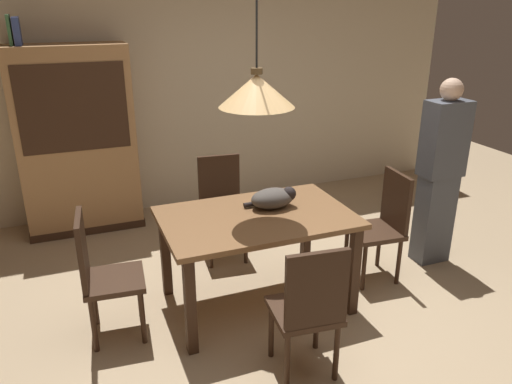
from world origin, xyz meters
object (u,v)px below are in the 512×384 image
(book_green_slim, at_px, (10,30))
(book_blue_wide, at_px, (17,31))
(chair_near_front, at_px, (309,307))
(hutch_bookcase, at_px, (78,145))
(chair_far_back, at_px, (222,203))
(chair_left_side, at_px, (101,272))
(person_standing, at_px, (440,174))
(chair_right_side, at_px, (383,222))
(cat_sleeping, at_px, (274,198))
(dining_table, at_px, (257,228))
(pendant_lamp, at_px, (257,90))

(book_green_slim, height_order, book_blue_wide, book_green_slim)
(chair_near_front, distance_m, hutch_bookcase, 3.07)
(hutch_bookcase, relative_size, book_green_slim, 7.12)
(chair_far_back, distance_m, chair_left_side, 1.43)
(chair_near_front, xyz_separation_m, person_standing, (1.74, 0.96, 0.32))
(chair_far_back, bearing_deg, hutch_bookcase, 136.53)
(chair_near_front, height_order, book_blue_wide, book_blue_wide)
(chair_near_front, xyz_separation_m, hutch_bookcase, (-1.12, 2.84, 0.38))
(chair_far_back, height_order, book_blue_wide, book_blue_wide)
(chair_right_side, height_order, cat_sleeping, chair_right_side)
(chair_left_side, distance_m, cat_sleeping, 1.35)
(hutch_bookcase, relative_size, person_standing, 1.13)
(dining_table, xyz_separation_m, pendant_lamp, (0.00, 0.00, 1.01))
(chair_far_back, distance_m, pendant_lamp, 1.45)
(dining_table, distance_m, person_standing, 1.74)
(chair_near_front, relative_size, chair_left_side, 1.00)
(pendant_lamp, xyz_separation_m, book_green_slim, (-1.57, 1.96, 0.32))
(chair_left_side, relative_size, cat_sleeping, 2.38)
(chair_far_back, bearing_deg, person_standing, -24.81)
(book_green_slim, bearing_deg, hutch_bookcase, -0.20)
(dining_table, xyz_separation_m, book_blue_wide, (-1.51, 1.96, 1.32))
(chair_near_front, xyz_separation_m, book_green_slim, (-1.56, 2.84, 1.47))
(chair_left_side, bearing_deg, cat_sleeping, 3.68)
(book_green_slim, bearing_deg, chair_left_side, -77.33)
(chair_far_back, relative_size, pendant_lamp, 0.72)
(pendant_lamp, distance_m, hutch_bookcase, 2.39)
(chair_near_front, bearing_deg, chair_left_side, 141.68)
(cat_sleeping, height_order, book_green_slim, book_green_slim)
(chair_far_back, distance_m, book_blue_wide, 2.37)
(pendant_lamp, relative_size, person_standing, 0.79)
(chair_near_front, distance_m, book_green_slim, 3.55)
(dining_table, bearing_deg, book_green_slim, 128.66)
(book_blue_wide, bearing_deg, book_green_slim, 180.00)
(book_green_slim, relative_size, person_standing, 0.16)
(chair_right_side, bearing_deg, dining_table, 179.68)
(cat_sleeping, height_order, hutch_bookcase, hutch_bookcase)
(chair_far_back, xyz_separation_m, chair_right_side, (1.12, -0.88, 0.00))
(person_standing, bearing_deg, pendant_lamp, -177.36)
(book_blue_wide, bearing_deg, dining_table, -52.38)
(chair_left_side, relative_size, book_green_slim, 3.58)
(pendant_lamp, height_order, book_blue_wide, pendant_lamp)
(pendant_lamp, relative_size, book_green_slim, 5.00)
(hutch_bookcase, height_order, book_green_slim, book_green_slim)
(dining_table, bearing_deg, pendant_lamp, 90.00)
(chair_near_front, xyz_separation_m, chair_far_back, (0.02, 1.76, 0.00))
(chair_right_side, relative_size, pendant_lamp, 0.72)
(chair_left_side, xyz_separation_m, pendant_lamp, (1.13, -0.01, 1.15))
(cat_sleeping, xyz_separation_m, book_green_slim, (-1.74, 1.87, 1.15))
(hutch_bookcase, bearing_deg, book_blue_wide, 179.77)
(book_blue_wide, bearing_deg, pendant_lamp, -52.38)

